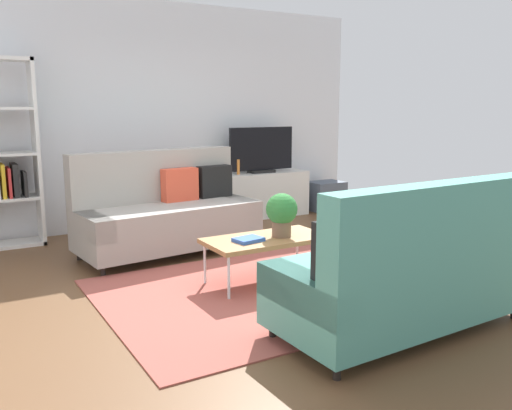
% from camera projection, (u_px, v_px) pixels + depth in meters
% --- Properties ---
extents(ground_plane, '(7.68, 7.68, 0.00)m').
position_uv_depth(ground_plane, '(250.00, 281.00, 4.93)').
color(ground_plane, brown).
extents(wall_far, '(6.40, 0.12, 2.90)m').
position_uv_depth(wall_far, '(143.00, 116.00, 7.04)').
color(wall_far, silver).
rests_on(wall_far, ground_plane).
extents(area_rug, '(2.90, 2.20, 0.01)m').
position_uv_depth(area_rug, '(273.00, 289.00, 4.71)').
color(area_rug, '#9E4C42').
rests_on(area_rug, ground_plane).
extents(couch_beige, '(1.98, 1.03, 1.10)m').
position_uv_depth(couch_beige, '(167.00, 212.00, 5.84)').
color(couch_beige, gray).
rests_on(couch_beige, ground_plane).
extents(couch_green, '(1.92, 0.89, 1.10)m').
position_uv_depth(couch_green, '(407.00, 272.00, 3.76)').
color(couch_green, teal).
rests_on(couch_green, ground_plane).
extents(coffee_table, '(1.10, 0.56, 0.42)m').
position_uv_depth(coffee_table, '(266.00, 240.00, 4.83)').
color(coffee_table, '#9E7042').
rests_on(coffee_table, ground_plane).
extents(tv_console, '(1.40, 0.44, 0.64)m').
position_uv_depth(tv_console, '(261.00, 195.00, 7.74)').
color(tv_console, silver).
rests_on(tv_console, ground_plane).
extents(tv, '(1.00, 0.20, 0.64)m').
position_uv_depth(tv, '(261.00, 151.00, 7.61)').
color(tv, black).
rests_on(tv, tv_console).
extents(storage_trunk, '(0.52, 0.40, 0.44)m').
position_uv_depth(storage_trunk, '(326.00, 196.00, 8.22)').
color(storage_trunk, '#4C5666').
rests_on(storage_trunk, ground_plane).
extents(potted_plant, '(0.28, 0.28, 0.39)m').
position_uv_depth(potted_plant, '(282.00, 212.00, 4.82)').
color(potted_plant, brown).
rests_on(potted_plant, coffee_table).
extents(table_book_0, '(0.27, 0.22, 0.03)m').
position_uv_depth(table_book_0, '(248.00, 240.00, 4.69)').
color(table_book_0, '#3359B2').
rests_on(table_book_0, coffee_table).
extents(vase_0, '(0.14, 0.14, 0.12)m').
position_uv_depth(vase_0, '(223.00, 170.00, 7.43)').
color(vase_0, '#33B29E').
rests_on(vase_0, tv_console).
extents(bottle_0, '(0.04, 0.04, 0.21)m').
position_uv_depth(bottle_0, '(238.00, 167.00, 7.44)').
color(bottle_0, orange).
rests_on(bottle_0, tv_console).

